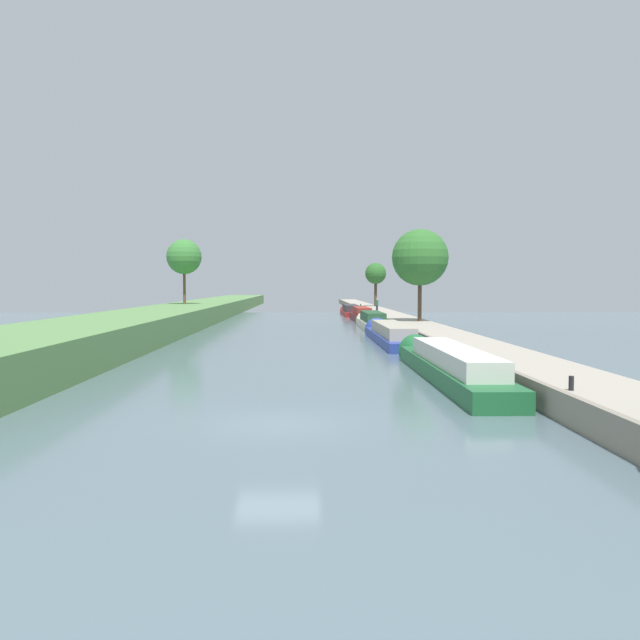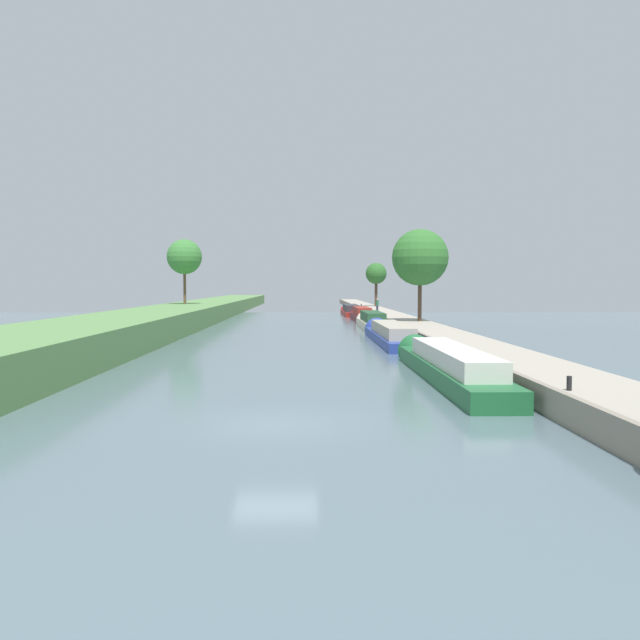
{
  "view_description": "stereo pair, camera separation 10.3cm",
  "coord_description": "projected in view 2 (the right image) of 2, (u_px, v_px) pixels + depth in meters",
  "views": [
    {
      "loc": [
        0.82,
        -19.18,
        4.16
      ],
      "look_at": [
        2.13,
        39.63,
        1.0
      ],
      "focal_mm": 36.66,
      "sensor_mm": 36.0,
      "label": 1
    },
    {
      "loc": [
        0.92,
        -19.18,
        4.16
      ],
      "look_at": [
        2.13,
        39.63,
        1.0
      ],
      "focal_mm": 36.66,
      "sensor_mm": 36.0,
      "label": 2
    }
  ],
  "objects": [
    {
      "name": "tree_rightbank_midnear",
      "position": [
        420.0,
        258.0,
        58.47
      ],
      "size": [
        5.07,
        5.07,
        8.26
      ],
      "color": "#4C3828",
      "rests_on": "right_towpath"
    },
    {
      "name": "narrowboat_cream",
      "position": [
        371.0,
        321.0,
        63.04
      ],
      "size": [
        2.07,
        12.77,
        2.23
      ],
      "color": "beige",
      "rests_on": "ground_plane"
    },
    {
      "name": "ground_plane",
      "position": [
        276.0,
        425.0,
        19.35
      ],
      "size": [
        160.0,
        160.0,
        0.0
      ],
      "primitive_type": "plane",
      "color": "slate"
    },
    {
      "name": "mooring_bollard_far",
      "position": [
        361.0,
        305.0,
        96.67
      ],
      "size": [
        0.16,
        0.16,
        0.45
      ],
      "color": "black",
      "rests_on": "right_towpath"
    },
    {
      "name": "mooring_bollard_near",
      "position": [
        569.0,
        383.0,
        20.12
      ],
      "size": [
        0.16,
        0.16,
        0.45
      ],
      "color": "black",
      "rests_on": "right_towpath"
    },
    {
      "name": "tree_leftbank_upstream",
      "position": [
        184.0,
        257.0,
        77.6
      ],
      "size": [
        4.15,
        4.15,
        7.69
      ],
      "color": "brown",
      "rests_on": "left_grassy_bank"
    },
    {
      "name": "narrowboat_maroon",
      "position": [
        361.0,
        315.0,
        76.65
      ],
      "size": [
        1.91,
        12.58,
        2.11
      ],
      "color": "maroon",
      "rests_on": "ground_plane"
    },
    {
      "name": "narrowboat_green",
      "position": [
        446.0,
        364.0,
        29.05
      ],
      "size": [
        2.02,
        16.8,
        2.09
      ],
      "color": "#1E6033",
      "rests_on": "ground_plane"
    },
    {
      "name": "narrowboat_red",
      "position": [
        350.0,
        311.0,
        90.71
      ],
      "size": [
        2.16,
        14.33,
        2.19
      ],
      "color": "maroon",
      "rests_on": "ground_plane"
    },
    {
      "name": "stone_quay",
      "position": [
        563.0,
        408.0,
        19.5
      ],
      "size": [
        0.25,
        260.0,
        0.95
      ],
      "color": "gray",
      "rests_on": "ground_plane"
    },
    {
      "name": "person_walking",
      "position": [
        377.0,
        305.0,
        77.76
      ],
      "size": [
        0.34,
        0.34,
        1.66
      ],
      "color": "#282D42",
      "rests_on": "right_towpath"
    },
    {
      "name": "narrowboat_blue",
      "position": [
        389.0,
        334.0,
        47.81
      ],
      "size": [
        2.19,
        17.0,
        2.15
      ],
      "color": "#283D93",
      "rests_on": "ground_plane"
    },
    {
      "name": "tree_rightbank_midfar",
      "position": [
        376.0,
        274.0,
        100.25
      ],
      "size": [
        3.24,
        3.24,
        6.66
      ],
      "color": "#4C3828",
      "rests_on": "right_towpath"
    },
    {
      "name": "right_towpath",
      "position": [
        624.0,
        409.0,
        19.54
      ],
      "size": [
        3.44,
        260.0,
        0.9
      ],
      "color": "#A89E8E",
      "rests_on": "ground_plane"
    }
  ]
}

